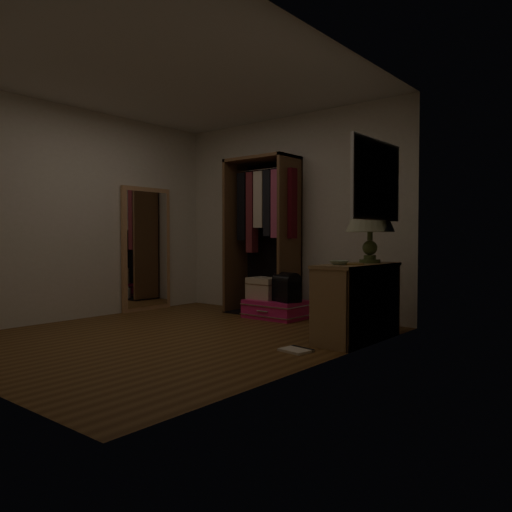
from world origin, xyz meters
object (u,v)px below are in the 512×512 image
(console_bookshelf, at_px, (359,300))
(table_lamp, at_px, (370,219))
(black_bag, at_px, (287,287))
(open_wardrobe, at_px, (265,221))
(pink_suitcase, at_px, (276,309))
(floor_mirror, at_px, (147,249))
(train_case, at_px, (264,288))
(white_jug, at_px, (248,307))

(console_bookshelf, distance_m, table_lamp, 0.83)
(black_bag, bearing_deg, open_wardrobe, 173.74)
(black_bag, height_order, table_lamp, table_lamp)
(pink_suitcase, bearing_deg, open_wardrobe, 150.62)
(console_bookshelf, relative_size, table_lamp, 1.83)
(open_wardrobe, relative_size, floor_mirror, 1.21)
(console_bookshelf, relative_size, train_case, 2.68)
(pink_suitcase, bearing_deg, table_lamp, -12.40)
(floor_mirror, relative_size, train_case, 4.06)
(floor_mirror, bearing_deg, pink_suitcase, 17.98)
(console_bookshelf, distance_m, white_jug, 2.01)
(white_jug, bearing_deg, pink_suitcase, -1.70)
(train_case, xyz_separation_m, table_lamp, (1.62, -0.31, 0.83))
(black_bag, bearing_deg, train_case, -167.44)
(floor_mirror, distance_m, table_lamp, 3.27)
(open_wardrobe, height_order, white_jug, open_wardrobe)
(console_bookshelf, xyz_separation_m, table_lamp, (0.00, 0.22, 0.80))
(white_jug, bearing_deg, black_bag, -5.81)
(console_bookshelf, xyz_separation_m, pink_suitcase, (-1.43, 0.54, -0.28))
(floor_mirror, xyz_separation_m, train_case, (1.62, 0.57, -0.49))
(pink_suitcase, relative_size, table_lamp, 1.22)
(console_bookshelf, height_order, table_lamp, table_lamp)
(console_bookshelf, bearing_deg, table_lamp, 89.10)
(floor_mirror, height_order, white_jug, floor_mirror)
(open_wardrobe, distance_m, floor_mirror, 1.71)
(floor_mirror, height_order, train_case, floor_mirror)
(pink_suitcase, relative_size, black_bag, 1.96)
(black_bag, bearing_deg, console_bookshelf, -3.50)
(black_bag, bearing_deg, pink_suitcase, -176.86)
(open_wardrobe, bearing_deg, white_jug, -131.14)
(console_bookshelf, height_order, white_jug, console_bookshelf)
(table_lamp, bearing_deg, black_bag, 167.59)
(console_bookshelf, xyz_separation_m, train_case, (-1.62, 0.53, -0.03))
(black_bag, relative_size, white_jug, 1.76)
(floor_mirror, bearing_deg, open_wardrobe, 27.40)
(white_jug, bearing_deg, console_bookshelf, -16.34)
(floor_mirror, bearing_deg, table_lamp, 4.59)
(floor_mirror, height_order, black_bag, floor_mirror)
(pink_suitcase, xyz_separation_m, white_jug, (-0.47, 0.01, -0.02))
(console_bookshelf, bearing_deg, white_jug, 163.66)
(black_bag, bearing_deg, white_jug, -167.62)
(console_bookshelf, xyz_separation_m, open_wardrobe, (-1.75, 0.73, 0.83))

